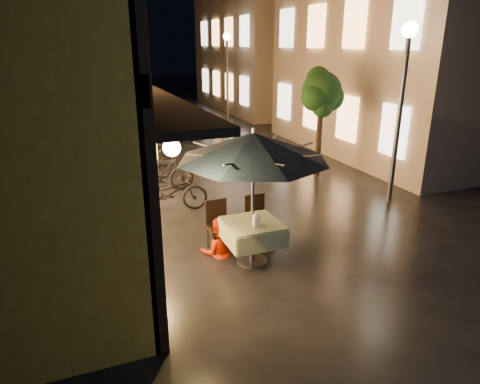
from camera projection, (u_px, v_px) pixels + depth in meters
name	position (u px, v px, depth m)	size (l,w,h in m)	color
ground	(330.00, 256.00, 8.00)	(90.00, 90.00, 0.00)	black
east_building_near	(417.00, 54.00, 15.16)	(7.30, 9.30, 6.80)	tan
east_building_far	(276.00, 45.00, 25.19)	(7.30, 10.30, 7.30)	tan
street_tree	(322.00, 94.00, 12.00)	(1.43, 1.20, 3.15)	black
streetlamp_near	(403.00, 82.00, 9.82)	(0.36, 0.36, 4.23)	#59595E
streetlamp_far	(227.00, 62.00, 20.37)	(0.36, 0.36, 4.23)	#59595E
cafe_table	(252.00, 232.00, 7.61)	(0.99, 0.99, 0.78)	#59595E
patio_umbrella	(253.00, 146.00, 7.09)	(2.61, 2.61, 2.46)	#59595E
cafe_chair_left	(218.00, 223.00, 8.13)	(0.42, 0.42, 0.97)	black
cafe_chair_right	(256.00, 217.00, 8.41)	(0.42, 0.42, 0.97)	black
table_lantern	(256.00, 218.00, 7.35)	(0.16, 0.16, 0.25)	white
person_orange	(218.00, 219.00, 7.89)	(0.68, 0.53, 1.40)	red
person_yellow	(262.00, 212.00, 8.23)	(0.90, 0.52, 1.40)	yellow
bicycle_0	(169.00, 193.00, 9.98)	(0.62, 1.77, 0.93)	black
bicycle_1	(162.00, 174.00, 11.24)	(0.48, 1.71, 1.03)	black
bicycle_2	(143.00, 165.00, 12.42)	(0.56, 1.60, 0.84)	black
bicycle_3	(129.00, 165.00, 12.33)	(0.42, 1.49, 0.90)	black
bicycle_4	(146.00, 154.00, 13.41)	(0.64, 1.83, 0.96)	black
bicycle_5	(137.00, 149.00, 14.13)	(0.42, 1.50, 0.90)	black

